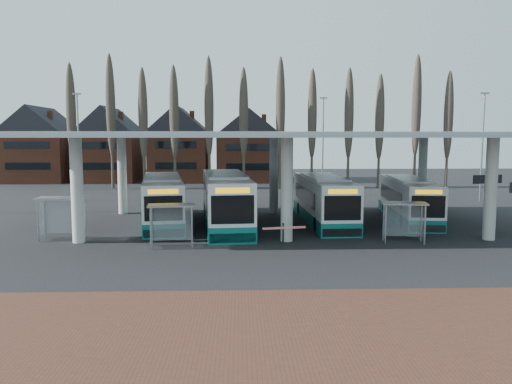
{
  "coord_description": "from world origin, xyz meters",
  "views": [
    {
      "loc": [
        -2.74,
        -26.07,
        6.0
      ],
      "look_at": [
        -1.64,
        7.0,
        2.39
      ],
      "focal_mm": 35.0,
      "sensor_mm": 36.0,
      "label": 1
    }
  ],
  "objects_px": {
    "bus_3": "(408,200)",
    "shelter_0": "(62,209)",
    "bus_2": "(323,200)",
    "bus_0": "(163,200)",
    "bus_1": "(225,200)",
    "shelter_1": "(172,216)",
    "shelter_2": "(404,213)"
  },
  "relations": [
    {
      "from": "bus_1",
      "to": "shelter_0",
      "type": "distance_m",
      "value": 10.57
    },
    {
      "from": "shelter_0",
      "to": "bus_3",
      "type": "bearing_deg",
      "value": 15.74
    },
    {
      "from": "shelter_2",
      "to": "shelter_1",
      "type": "bearing_deg",
      "value": -167.97
    },
    {
      "from": "bus_0",
      "to": "bus_3",
      "type": "xyz_separation_m",
      "value": [
        17.84,
        0.73,
        -0.11
      ]
    },
    {
      "from": "bus_3",
      "to": "shelter_1",
      "type": "distance_m",
      "value": 18.35
    },
    {
      "from": "bus_0",
      "to": "shelter_1",
      "type": "distance_m",
      "value": 8.19
    },
    {
      "from": "bus_0",
      "to": "shelter_2",
      "type": "relative_size",
      "value": 4.59
    },
    {
      "from": "bus_1",
      "to": "shelter_2",
      "type": "bearing_deg",
      "value": -35.78
    },
    {
      "from": "bus_3",
      "to": "shelter_1",
      "type": "xyz_separation_m",
      "value": [
        -16.14,
        -8.73,
        0.26
      ]
    },
    {
      "from": "bus_0",
      "to": "shelter_1",
      "type": "relative_size",
      "value": 4.58
    },
    {
      "from": "shelter_2",
      "to": "bus_3",
      "type": "bearing_deg",
      "value": 78.63
    },
    {
      "from": "bus_1",
      "to": "shelter_0",
      "type": "relative_size",
      "value": 4.84
    },
    {
      "from": "bus_1",
      "to": "shelter_1",
      "type": "relative_size",
      "value": 4.92
    },
    {
      "from": "bus_2",
      "to": "bus_0",
      "type": "bearing_deg",
      "value": 177.83
    },
    {
      "from": "bus_1",
      "to": "bus_3",
      "type": "relative_size",
      "value": 1.16
    },
    {
      "from": "bus_0",
      "to": "shelter_2",
      "type": "distance_m",
      "value": 16.57
    },
    {
      "from": "bus_0",
      "to": "bus_2",
      "type": "bearing_deg",
      "value": -9.57
    },
    {
      "from": "bus_0",
      "to": "bus_1",
      "type": "relative_size",
      "value": 0.93
    },
    {
      "from": "shelter_2",
      "to": "bus_1",
      "type": "bearing_deg",
      "value": 158.34
    },
    {
      "from": "bus_1",
      "to": "bus_3",
      "type": "bearing_deg",
      "value": 2.77
    },
    {
      "from": "bus_1",
      "to": "bus_2",
      "type": "xyz_separation_m",
      "value": [
        6.94,
        1.05,
        -0.14
      ]
    },
    {
      "from": "bus_2",
      "to": "shelter_0",
      "type": "relative_size",
      "value": 4.4
    },
    {
      "from": "bus_0",
      "to": "bus_3",
      "type": "relative_size",
      "value": 1.08
    },
    {
      "from": "shelter_0",
      "to": "shelter_1",
      "type": "relative_size",
      "value": 1.02
    },
    {
      "from": "shelter_1",
      "to": "shelter_2",
      "type": "xyz_separation_m",
      "value": [
        13.17,
        0.72,
        -0.03
      ]
    },
    {
      "from": "shelter_1",
      "to": "shelter_2",
      "type": "bearing_deg",
      "value": -3.28
    },
    {
      "from": "bus_3",
      "to": "shelter_2",
      "type": "distance_m",
      "value": 8.55
    },
    {
      "from": "bus_3",
      "to": "shelter_0",
      "type": "xyz_separation_m",
      "value": [
        -22.87,
        -6.49,
        0.38
      ]
    },
    {
      "from": "bus_0",
      "to": "bus_2",
      "type": "xyz_separation_m",
      "value": [
        11.41,
        -0.1,
        -0.01
      ]
    },
    {
      "from": "bus_1",
      "to": "shelter_0",
      "type": "height_order",
      "value": "bus_1"
    },
    {
      "from": "bus_0",
      "to": "shelter_2",
      "type": "xyz_separation_m",
      "value": [
        14.87,
        -7.29,
        0.12
      ]
    },
    {
      "from": "shelter_0",
      "to": "shelter_1",
      "type": "xyz_separation_m",
      "value": [
        6.74,
        -2.24,
        -0.11
      ]
    }
  ]
}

